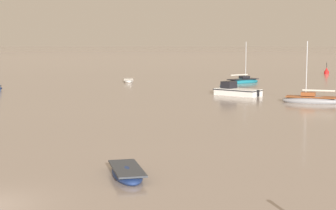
{
  "coord_description": "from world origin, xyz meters",
  "views": [
    {
      "loc": [
        8.48,
        -20.92,
        6.66
      ],
      "look_at": [
        6.09,
        30.01,
        0.49
      ],
      "focal_mm": 59.33,
      "sensor_mm": 36.0,
      "label": 1
    }
  ],
  "objects": [
    {
      "name": "sailboat_moored_1",
      "position": [
        15.75,
        61.63,
        0.28
      ],
      "size": [
        5.68,
        4.79,
        6.41
      ],
      "rotation": [
        0.0,
        0.0,
        0.62
      ],
      "color": "#197084",
      "rests_on": "ground"
    },
    {
      "name": "rowboat_moored_1",
      "position": [
        5.27,
        5.14,
        0.17
      ],
      "size": [
        2.43,
        4.23,
        0.63
      ],
      "rotation": [
        0.0,
        0.0,
        4.99
      ],
      "color": "navy",
      "rests_on": "ground"
    },
    {
      "name": "sailboat_moored_0",
      "position": [
        20.59,
        36.69,
        0.29
      ],
      "size": [
        6.21,
        3.48,
        6.65
      ],
      "rotation": [
        0.0,
        0.0,
        2.85
      ],
      "color": "gray",
      "rests_on": "ground"
    },
    {
      "name": "motorboat_moored_3",
      "position": [
        12.83,
        44.31,
        0.36
      ],
      "size": [
        6.31,
        5.5,
        2.38
      ],
      "rotation": [
        0.0,
        0.0,
        2.5
      ],
      "color": "white",
      "rests_on": "ground"
    },
    {
      "name": "rowboat_moored_3",
      "position": [
        -1.48,
        62.97,
        0.18
      ],
      "size": [
        1.94,
        4.32,
        0.66
      ],
      "rotation": [
        0.0,
        0.0,
        4.84
      ],
      "color": "white",
      "rests_on": "ground"
    },
    {
      "name": "channel_buoy",
      "position": [
        33.06,
        83.18,
        0.46
      ],
      "size": [
        0.9,
        0.9,
        2.3
      ],
      "color": "red",
      "rests_on": "ground"
    }
  ]
}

